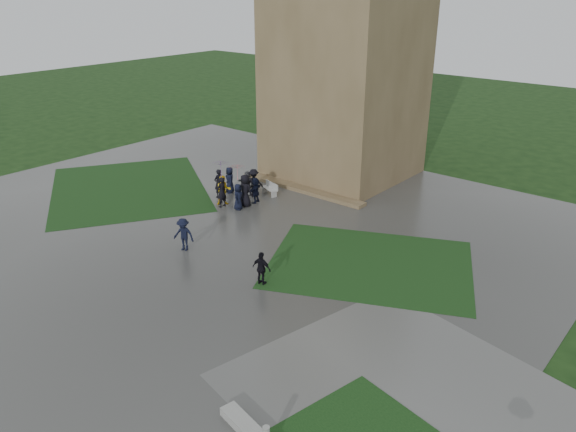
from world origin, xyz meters
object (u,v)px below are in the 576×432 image
Objects in this scene: pedestrian_mid at (184,234)px; tower at (347,33)px; bench at (270,188)px; pedestrian_near at (262,269)px.

tower is at bearing 73.06° from pedestrian_mid.
bench is 0.91× the size of pedestrian_near.
bench is (-0.99, -6.16, -8.59)m from tower.
pedestrian_near reaches higher than bench.
bench is 10.88m from pedestrian_near.
pedestrian_near is (5.95, -14.54, -8.23)m from tower.
pedestrian_mid is 1.08× the size of pedestrian_near.
bench is 8.52m from pedestrian_mid.
tower is 10.61m from bench.
pedestrian_mid is at bearing -9.62° from pedestrian_near.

